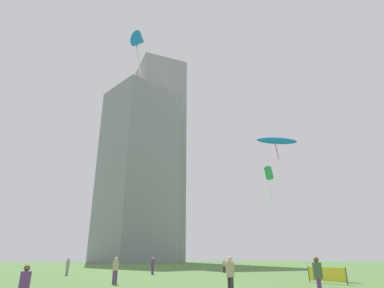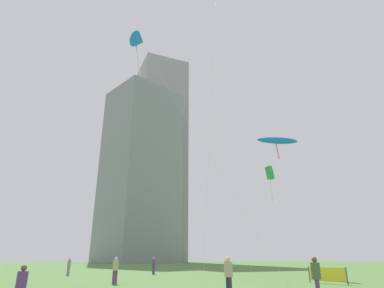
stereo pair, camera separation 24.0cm
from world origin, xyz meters
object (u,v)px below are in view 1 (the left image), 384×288
Objects in this scene: person_standing_5 at (115,268)px; kite_flying_2 at (269,174)px; person_standing_1 at (224,265)px; kite_flying_3 at (276,141)px; person_standing_6 at (153,264)px; kite_flying_1 at (140,41)px; distant_highrise_1 at (138,171)px; person_standing_4 at (230,273)px; person_standing_3 at (24,286)px; event_banner at (327,274)px; person_standing_0 at (318,275)px; person_standing_2 at (68,265)px; distant_highrise_0 at (155,156)px.

kite_flying_2 is (18.27, 1.93, 9.98)m from person_standing_5.
kite_flying_3 reaches higher than person_standing_1.
person_standing_6 is 0.13× the size of kite_flying_3.
person_standing_6 is 24.76m from kite_flying_1.
person_standing_6 is 0.03× the size of distant_highrise_1.
person_standing_4 is 11.04m from person_standing_5.
kite_flying_1 is 1.29× the size of kite_flying_3.
event_banner is (20.52, 3.67, -0.28)m from person_standing_3.
person_standing_0 is at bearing -144.55° from event_banner.
kite_flying_2 is at bearing 19.25° from kite_flying_1.
person_standing_0 is at bearing -146.36° from person_standing_4.
person_standing_5 is 20.91m from kite_flying_2.
distant_highrise_0 is at bearing -69.44° from person_standing_2.
kite_flying_1 is 127.57m from distant_highrise_0.
person_standing_4 reaches higher than event_banner.
person_standing_1 is at bearing 14.44° from person_standing_0.
kite_flying_1 is at bearing -107.43° from distant_highrise_0.
person_standing_0 is at bearing -130.23° from kite_flying_2.
kite_flying_3 is at bearing -61.34° from person_standing_4.
person_standing_5 reaches higher than person_standing_1.
distant_highrise_0 is 30.62× the size of event_banner.
person_standing_2 is at bearing -123.05° from person_standing_6.
kite_flying_2 reaches higher than person_standing_1.
person_standing_0 is at bearing 118.88° from person_standing_3.
distant_highrise_0 is (42.90, 96.60, 46.41)m from person_standing_6.
person_standing_4 is at bearing -141.47° from kite_flying_2.
person_standing_6 is at bearing -118.74° from person_standing_5.
kite_flying_2 reaches higher than event_banner.
event_banner is (-4.63, -9.63, -10.42)m from kite_flying_2.
event_banner is (14.37, -21.65, -0.38)m from person_standing_2.
person_standing_0 is 4.07m from person_standing_4.
distant_highrise_0 reaches higher than person_standing_6.
distant_highrise_1 reaches higher than event_banner.
person_standing_0 is 28.49m from person_standing_2.
person_standing_5 reaches higher than person_standing_3.
person_standing_6 is (5.76, 21.99, -0.01)m from person_standing_4.
event_banner is (5.59, -18.89, -0.44)m from person_standing_6.
person_standing_0 is 19.81m from kite_flying_1.
person_standing_0 is 1.17× the size of person_standing_1.
person_standing_4 reaches higher than person_standing_5.
person_standing_5 is at bearing 150.55° from event_banner.
person_standing_4 reaches higher than person_standing_6.
person_standing_2 is at bearing 8.08° from person_standing_1.
person_standing_2 is 26.04m from kite_flying_3.
person_standing_4 is at bearing -164.75° from event_banner.
person_standing_6 is at bearing -171.92° from person_standing_3.
distant_highrise_1 is at bearing 25.33° from person_standing_0.
kite_flying_3 is at bearing -123.38° from kite_flying_2.
person_standing_0 is 0.13× the size of kite_flying_3.
person_standing_0 reaches higher than person_standing_1.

